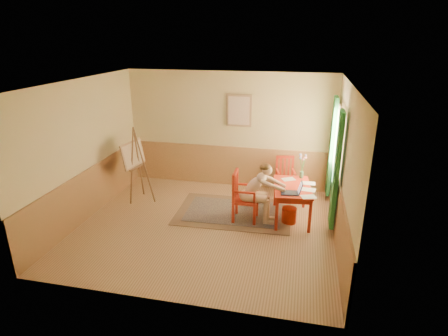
% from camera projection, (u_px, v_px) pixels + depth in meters
% --- Properties ---
extents(room, '(5.04, 4.54, 2.84)m').
position_uv_depth(room, '(205.00, 159.00, 6.86)').
color(room, tan).
rests_on(room, ground).
extents(wainscot, '(5.00, 4.50, 1.00)m').
position_uv_depth(wainscot, '(215.00, 187.00, 7.89)').
color(wainscot, '#B5824F').
rests_on(wainscot, room).
extents(window, '(0.12, 2.01, 2.20)m').
position_uv_depth(window, '(335.00, 153.00, 7.40)').
color(window, white).
rests_on(window, room).
extents(wall_portrait, '(0.60, 0.05, 0.76)m').
position_uv_depth(wall_portrait, '(239.00, 111.00, 8.66)').
color(wall_portrait, '#A88259').
rests_on(wall_portrait, room).
extents(rug, '(2.46, 1.69, 0.02)m').
position_uv_depth(rug, '(234.00, 212.00, 7.89)').
color(rug, '#8C7251').
rests_on(rug, room).
extents(table, '(0.84, 1.27, 0.72)m').
position_uv_depth(table, '(292.00, 190.00, 7.43)').
color(table, red).
rests_on(table, room).
extents(chair_left, '(0.48, 0.46, 1.04)m').
position_uv_depth(chair_left, '(243.00, 196.00, 7.41)').
color(chair_left, red).
rests_on(chair_left, room).
extents(chair_back, '(0.50, 0.52, 0.95)m').
position_uv_depth(chair_back, '(285.00, 177.00, 8.52)').
color(chair_back, red).
rests_on(chair_back, room).
extents(figure, '(0.92, 0.40, 1.25)m').
position_uv_depth(figure, '(258.00, 190.00, 7.29)').
color(figure, beige).
rests_on(figure, room).
extents(laptop, '(0.42, 0.28, 0.24)m').
position_uv_depth(laptop, '(293.00, 191.00, 7.03)').
color(laptop, '#1E2338').
rests_on(laptop, table).
extents(papers, '(0.74, 1.11, 0.00)m').
position_uv_depth(papers, '(303.00, 187.00, 7.35)').
color(papers, white).
rests_on(papers, table).
extents(vase, '(0.17, 0.26, 0.52)m').
position_uv_depth(vase, '(302.00, 167.00, 7.76)').
color(vase, '#3F724C').
rests_on(vase, table).
extents(wastebasket, '(0.35, 0.35, 0.32)m').
position_uv_depth(wastebasket, '(289.00, 215.00, 7.42)').
color(wastebasket, '#A2220A').
rests_on(wastebasket, room).
extents(easel, '(0.61, 0.77, 1.71)m').
position_uv_depth(easel, '(134.00, 157.00, 8.20)').
color(easel, brown).
rests_on(easel, room).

